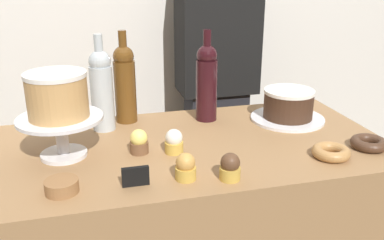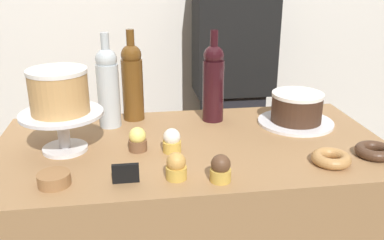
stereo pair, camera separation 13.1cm
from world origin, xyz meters
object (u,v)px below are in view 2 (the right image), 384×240
Objects in this scene: white_layer_cake at (59,91)px; donut_maple at (331,158)px; cupcake_caramel at (176,166)px; cookie_stack at (54,179)px; cupcake_vanilla at (172,141)px; price_sign_chalkboard at (126,173)px; cake_stand_pedestal at (63,124)px; wine_bottle_clear at (108,86)px; wine_bottle_dark_red at (213,82)px; wine_bottle_amber at (132,81)px; cupcake_lemon at (138,140)px; barista_figure at (232,94)px; cupcake_chocolate at (221,169)px; donut_chocolate at (374,151)px; chocolate_round_cake at (297,107)px.

donut_maple is at bearing -15.00° from white_layer_cake.
cupcake_caramel is 0.88× the size of cookie_stack.
cupcake_caramel and cupcake_vanilla have the same top height.
cake_stand_pedestal is at bearing 128.48° from price_sign_chalkboard.
wine_bottle_clear and wine_bottle_dark_red have the same top height.
white_layer_cake reaches higher than cake_stand_pedestal.
white_layer_cake is 0.53× the size of wine_bottle_amber.
wine_bottle_clear is 4.38× the size of cupcake_caramel.
cupcake_vanilla is 0.22m from price_sign_chalkboard.
wine_bottle_dark_red is (0.50, 0.20, 0.06)m from cake_stand_pedestal.
wine_bottle_dark_red is 4.65× the size of price_sign_chalkboard.
price_sign_chalkboard is at bearing -100.38° from cupcake_lemon.
wine_bottle_clear is 0.20× the size of barista_figure.
cake_stand_pedestal is 0.34m from wine_bottle_amber.
cake_stand_pedestal is 0.97m from barista_figure.
white_layer_cake is 0.52m from cupcake_chocolate.
donut_maple is (0.76, -0.20, -0.07)m from cake_stand_pedestal.
cupcake_chocolate reaches higher than price_sign_chalkboard.
wine_bottle_amber is 0.83m from donut_chocolate.
cupcake_lemon is at bearing -140.35° from wine_bottle_dark_red.
wine_bottle_amber reaches higher than chocolate_round_cake.
white_layer_cake is at bearing -135.75° from barista_figure.
donut_maple is at bearing -169.00° from donut_chocolate.
wine_bottle_clear reaches higher than donut_chocolate.
donut_maple is 1.60× the size of price_sign_chalkboard.
cupcake_vanilla is at bearing 118.01° from cupcake_chocolate.
barista_figure is (0.68, 0.89, -0.07)m from cookie_stack.
cake_stand_pedestal is at bearing 171.76° from cupcake_lemon.
cookie_stack is (-0.13, -0.41, -0.13)m from wine_bottle_clear.
chocolate_round_cake is 0.11× the size of barista_figure.
cupcake_chocolate is (0.43, -0.26, -0.15)m from white_layer_cake.
wine_bottle_amber is 4.38× the size of cupcake_vanilla.
white_layer_cake is 0.42m from cupcake_caramel.
cookie_stack is at bearing -140.06° from wine_bottle_dark_red.
cake_stand_pedestal is 1.37× the size of chocolate_round_cake.
white_layer_cake is at bearing -171.41° from chocolate_round_cake.
donut_chocolate is at bearing -41.97° from wine_bottle_dark_red.
wine_bottle_clear is 3.87× the size of cookie_stack.
wine_bottle_dark_red is at bearing -111.80° from barista_figure.
wine_bottle_amber reaches higher than cupcake_caramel.
cake_stand_pedestal is 0.76× the size of wine_bottle_dark_red.
cupcake_vanilla is 1.06× the size of price_sign_chalkboard.
cupcake_caramel is 0.05× the size of barista_figure.
cake_stand_pedestal reaches higher than cupcake_caramel.
price_sign_chalkboard is 0.04× the size of barista_figure.
wine_bottle_dark_red is 0.47m from cupcake_chocolate.
white_layer_cake is 0.36m from cupcake_vanilla.
cupcake_vanilla reaches higher than price_sign_chalkboard.
barista_figure is at bearing 44.25° from white_layer_cake.
white_layer_cake is 2.33× the size of cupcake_caramel.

